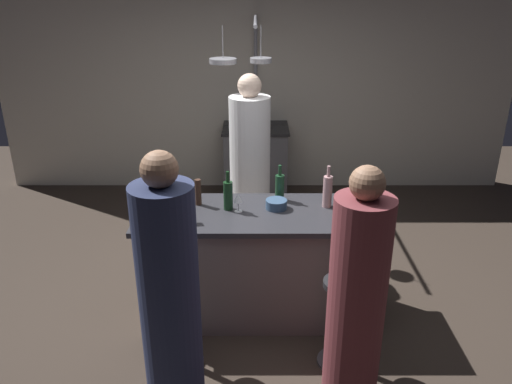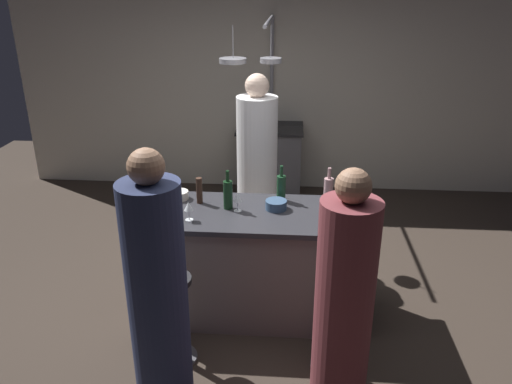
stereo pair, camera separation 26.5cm
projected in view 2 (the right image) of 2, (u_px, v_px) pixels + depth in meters
ground_plane at (255, 310)px, 4.16m from camera, size 9.00×9.00×0.00m
back_wall at (272, 87)px, 6.28m from camera, size 6.40×0.16×2.60m
kitchen_island at (255, 263)px, 3.99m from camera, size 1.80×0.72×0.90m
stove_range at (270, 162)px, 6.24m from camera, size 0.80×0.64×0.89m
chef at (257, 176)px, 4.73m from camera, size 0.38×0.38×1.78m
bar_stool_left at (175, 315)px, 3.48m from camera, size 0.28×0.28×0.68m
guest_left at (158, 295)px, 2.99m from camera, size 0.36×0.36×1.71m
bar_stool_right at (333, 323)px, 3.41m from camera, size 0.28×0.28×0.68m
guest_right at (343, 309)px, 2.92m from camera, size 0.34×0.34×1.63m
overhead_pot_rack at (262, 74)px, 5.34m from camera, size 0.58×1.57×2.17m
pepper_mill at (199, 191)px, 3.93m from camera, size 0.05×0.05×0.21m
wine_bottle_green at (281, 188)px, 3.97m from camera, size 0.07×0.07×0.29m
wine_bottle_rose at (328, 193)px, 3.82m from camera, size 0.07×0.07×0.33m
wine_bottle_red at (228, 194)px, 3.83m from camera, size 0.07×0.07×0.31m
wine_glass_near_left_guest at (237, 199)px, 3.78m from camera, size 0.07×0.07×0.15m
wine_glass_near_right_guest at (189, 207)px, 3.64m from camera, size 0.07×0.07×0.15m
mixing_bowl_ceramic at (179, 195)px, 4.03m from camera, size 0.15×0.15×0.07m
mixing_bowl_blue at (276, 205)px, 3.85m from camera, size 0.16×0.16×0.07m
mixing_bowl_wooden at (343, 210)px, 3.76m from camera, size 0.15×0.15×0.08m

